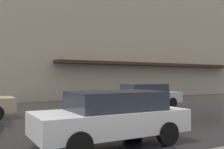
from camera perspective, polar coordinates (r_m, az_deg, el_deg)
haussmann_block_corner at (r=32.61m, az=0.14°, el=14.11°), size 16.79×27.34×20.68m
car_white at (r=7.17m, az=0.06°, el=-8.90°), size 1.85×4.10×1.41m
car_silver at (r=15.82m, az=7.32°, el=-4.41°), size 1.85×4.10×1.41m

